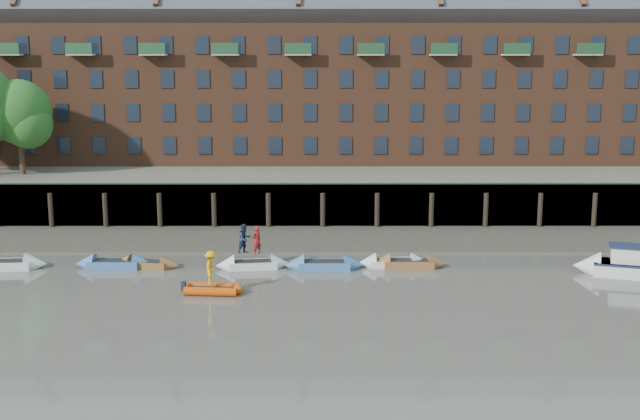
{
  "coord_description": "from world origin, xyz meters",
  "views": [
    {
      "loc": [
        1.73,
        -36.08,
        12.34
      ],
      "look_at": [
        1.79,
        12.0,
        3.2
      ],
      "focal_mm": 45.0,
      "sensor_mm": 36.0,
      "label": 1
    }
  ],
  "objects_px": {
    "rowboat_3": "(253,265)",
    "rowboat_6": "(409,264)",
    "rowboat_5": "(393,263)",
    "motor_launch": "(617,265)",
    "rowboat_0": "(4,265)",
    "rowboat_2": "(147,264)",
    "rib_tender": "(215,289)",
    "person_rower_a": "(257,240)",
    "person_rower_b": "(245,239)",
    "rowboat_4": "(324,265)",
    "rowboat_1": "(114,264)",
    "person_rib_crew": "(211,268)"
  },
  "relations": [
    {
      "from": "rowboat_3",
      "to": "rib_tender",
      "type": "relative_size",
      "value": 1.46
    },
    {
      "from": "rib_tender",
      "to": "person_rower_a",
      "type": "xyz_separation_m",
      "value": [
        1.87,
        5.14,
        1.49
      ]
    },
    {
      "from": "rowboat_3",
      "to": "person_rower_a",
      "type": "distance_m",
      "value": 1.51
    },
    {
      "from": "rowboat_6",
      "to": "person_rower_a",
      "type": "distance_m",
      "value": 9.18
    },
    {
      "from": "person_rower_b",
      "to": "rowboat_2",
      "type": "bearing_deg",
      "value": 137.08
    },
    {
      "from": "motor_launch",
      "to": "person_rib_crew",
      "type": "xyz_separation_m",
      "value": [
        -22.92,
        -3.65,
        0.83
      ]
    },
    {
      "from": "rowboat_1",
      "to": "rib_tender",
      "type": "bearing_deg",
      "value": -38.06
    },
    {
      "from": "rowboat_3",
      "to": "motor_launch",
      "type": "distance_m",
      "value": 21.21
    },
    {
      "from": "rowboat_4",
      "to": "person_rower_a",
      "type": "bearing_deg",
      "value": 176.98
    },
    {
      "from": "rowboat_3",
      "to": "rowboat_6",
      "type": "distance_m",
      "value": 9.32
    },
    {
      "from": "rib_tender",
      "to": "person_rower_a",
      "type": "height_order",
      "value": "person_rower_a"
    },
    {
      "from": "person_rib_crew",
      "to": "motor_launch",
      "type": "bearing_deg",
      "value": -79.41
    },
    {
      "from": "person_rower_a",
      "to": "rowboat_2",
      "type": "bearing_deg",
      "value": -45.74
    },
    {
      "from": "person_rower_a",
      "to": "person_rib_crew",
      "type": "distance_m",
      "value": 5.59
    },
    {
      "from": "rib_tender",
      "to": "rowboat_2",
      "type": "bearing_deg",
      "value": 137.08
    },
    {
      "from": "rowboat_2",
      "to": "person_rib_crew",
      "type": "distance_m",
      "value": 7.23
    },
    {
      "from": "rib_tender",
      "to": "rowboat_4",
      "type": "bearing_deg",
      "value": 45.92
    },
    {
      "from": "person_rower_a",
      "to": "person_rib_crew",
      "type": "bearing_deg",
      "value": 24.99
    },
    {
      "from": "rowboat_2",
      "to": "rowboat_3",
      "type": "bearing_deg",
      "value": 8.1
    },
    {
      "from": "rowboat_5",
      "to": "motor_launch",
      "type": "xyz_separation_m",
      "value": [
        12.73,
        -1.97,
        0.37
      ]
    },
    {
      "from": "rowboat_6",
      "to": "person_rower_b",
      "type": "relative_size",
      "value": 2.56
    },
    {
      "from": "rowboat_4",
      "to": "rowboat_6",
      "type": "height_order",
      "value": "rowboat_4"
    },
    {
      "from": "motor_launch",
      "to": "rowboat_6",
      "type": "bearing_deg",
      "value": 9.13
    },
    {
      "from": "rowboat_3",
      "to": "rowboat_5",
      "type": "distance_m",
      "value": 8.44
    },
    {
      "from": "rowboat_3",
      "to": "rowboat_6",
      "type": "xyz_separation_m",
      "value": [
        9.32,
        0.18,
        0.01
      ]
    },
    {
      "from": "person_rib_crew",
      "to": "rowboat_1",
      "type": "bearing_deg",
      "value": 52.15
    },
    {
      "from": "rowboat_1",
      "to": "rowboat_6",
      "type": "height_order",
      "value": "rowboat_1"
    },
    {
      "from": "rowboat_3",
      "to": "rib_tender",
      "type": "distance_m",
      "value": 5.41
    },
    {
      "from": "motor_launch",
      "to": "person_rower_b",
      "type": "distance_m",
      "value": 21.74
    },
    {
      "from": "rowboat_0",
      "to": "rowboat_2",
      "type": "relative_size",
      "value": 1.19
    },
    {
      "from": "rowboat_6",
      "to": "person_rib_crew",
      "type": "distance_m",
      "value": 12.39
    },
    {
      "from": "rib_tender",
      "to": "motor_launch",
      "type": "xyz_separation_m",
      "value": [
        22.76,
        3.59,
        0.36
      ]
    },
    {
      "from": "rowboat_1",
      "to": "rowboat_3",
      "type": "bearing_deg",
      "value": -0.61
    },
    {
      "from": "rowboat_1",
      "to": "rowboat_4",
      "type": "distance_m",
      "value": 12.55
    },
    {
      "from": "rowboat_2",
      "to": "person_rower_b",
      "type": "relative_size",
      "value": 2.35
    },
    {
      "from": "rowboat_4",
      "to": "person_rib_crew",
      "type": "height_order",
      "value": "person_rib_crew"
    },
    {
      "from": "rowboat_2",
      "to": "person_rower_b",
      "type": "bearing_deg",
      "value": 10.23
    },
    {
      "from": "rowboat_4",
      "to": "person_rower_a",
      "type": "distance_m",
      "value": 4.26
    },
    {
      "from": "rowboat_2",
      "to": "motor_launch",
      "type": "xyz_separation_m",
      "value": [
        27.53,
        -1.78,
        0.38
      ]
    },
    {
      "from": "rowboat_3",
      "to": "rowboat_0",
      "type": "bearing_deg",
      "value": 172.9
    },
    {
      "from": "rowboat_4",
      "to": "rowboat_6",
      "type": "bearing_deg",
      "value": 2.75
    },
    {
      "from": "rowboat_2",
      "to": "person_rower_b",
      "type": "height_order",
      "value": "person_rower_b"
    },
    {
      "from": "rowboat_5",
      "to": "rib_tender",
      "type": "distance_m",
      "value": 11.47
    },
    {
      "from": "rowboat_1",
      "to": "rowboat_6",
      "type": "bearing_deg",
      "value": 0.5
    },
    {
      "from": "rowboat_0",
      "to": "rowboat_4",
      "type": "height_order",
      "value": "rowboat_0"
    },
    {
      "from": "rowboat_1",
      "to": "person_rower_a",
      "type": "distance_m",
      "value": 8.68
    },
    {
      "from": "rowboat_4",
      "to": "rowboat_5",
      "type": "xyz_separation_m",
      "value": [
        4.17,
        0.56,
        -0.02
      ]
    },
    {
      "from": "rowboat_0",
      "to": "rowboat_5",
      "type": "bearing_deg",
      "value": -3.91
    },
    {
      "from": "rowboat_3",
      "to": "person_rib_crew",
      "type": "bearing_deg",
      "value": -116.18
    },
    {
      "from": "rowboat_0",
      "to": "person_rib_crew",
      "type": "xyz_separation_m",
      "value": [
        13.0,
        -5.12,
        1.16
      ]
    }
  ]
}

